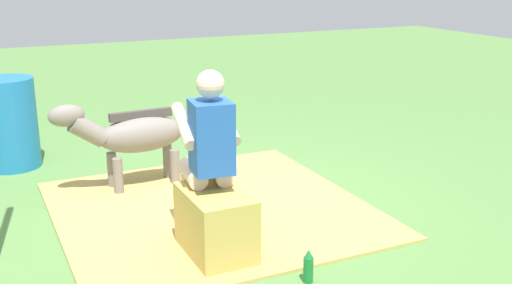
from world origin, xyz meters
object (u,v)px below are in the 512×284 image
Objects in this scene: hay_bale at (216,224)px; soda_bottle at (308,266)px; water_barrel at (9,123)px; person_seated at (208,150)px; pony_standing at (133,135)px.

hay_bale reaches higher than soda_bottle.
water_barrel reaches higher than hay_bale.
person_seated is at bearing -155.99° from water_barrel.
pony_standing is at bearing 14.34° from soda_bottle.
hay_bale is 2.74× the size of soda_bottle.
person_seated is 1.51m from pony_standing.
hay_bale is 0.48× the size of person_seated.
hay_bale is 0.70× the size of water_barrel.
water_barrel is at bearing 24.51° from soda_bottle.
water_barrel is (2.84, 1.18, 0.22)m from hay_bale.
soda_bottle is (-0.65, -0.41, -0.13)m from hay_bale.
soda_bottle is at bearing -155.49° from water_barrel.
hay_bale is at bearing -174.00° from pony_standing.
hay_bale is 0.78m from soda_bottle.
person_seated is at bearing -5.07° from hay_bale.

